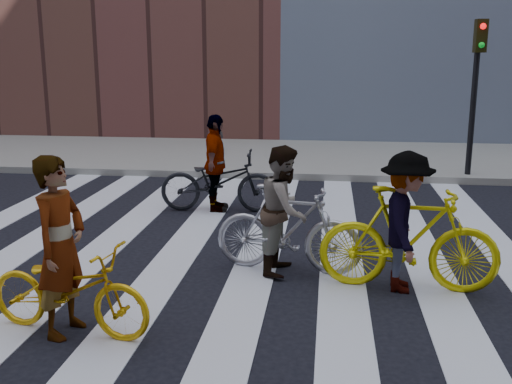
% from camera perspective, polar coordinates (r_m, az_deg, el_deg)
% --- Properties ---
extents(ground, '(100.00, 100.00, 0.00)m').
position_cam_1_polar(ground, '(8.14, -3.64, -6.11)').
color(ground, black).
rests_on(ground, ground).
extents(sidewalk_far, '(100.00, 5.00, 0.15)m').
position_cam_1_polar(sidewalk_far, '(15.34, 1.49, 3.39)').
color(sidewalk_far, gray).
rests_on(sidewalk_far, ground).
extents(zebra_crosswalk, '(8.25, 10.00, 0.01)m').
position_cam_1_polar(zebra_crosswalk, '(8.14, -3.64, -6.07)').
color(zebra_crosswalk, silver).
rests_on(zebra_crosswalk, ground).
extents(traffic_signal, '(0.22, 0.42, 3.33)m').
position_cam_1_polar(traffic_signal, '(13.21, 20.28, 10.63)').
color(traffic_signal, black).
rests_on(traffic_signal, ground).
extents(bike_yellow_left, '(1.80, 0.89, 0.90)m').
position_cam_1_polar(bike_yellow_left, '(6.13, -17.40, -8.82)').
color(bike_yellow_left, '#E3A80C').
rests_on(bike_yellow_left, ground).
extents(bike_silver_mid, '(1.90, 0.79, 1.11)m').
position_cam_1_polar(bike_silver_mid, '(7.43, 3.07, -3.52)').
color(bike_silver_mid, '#A9A9B3').
rests_on(bike_silver_mid, ground).
extents(bike_yellow_right, '(2.06, 0.71, 1.22)m').
position_cam_1_polar(bike_yellow_right, '(7.05, 14.34, -4.37)').
color(bike_yellow_right, yellow).
rests_on(bike_yellow_right, ground).
extents(bike_dark_rear, '(2.04, 0.81, 1.05)m').
position_cam_1_polar(bike_dark_rear, '(10.27, -3.59, 1.03)').
color(bike_dark_rear, black).
rests_on(bike_dark_rear, ground).
extents(rider_left, '(0.53, 0.71, 1.77)m').
position_cam_1_polar(rider_left, '(6.01, -18.12, -4.97)').
color(rider_left, slate).
rests_on(rider_left, ground).
extents(rider_mid, '(0.71, 0.86, 1.59)m').
position_cam_1_polar(rider_mid, '(7.36, 2.71, -1.70)').
color(rider_mid, slate).
rests_on(rider_mid, ground).
extents(rider_right, '(0.67, 1.09, 1.62)m').
position_cam_1_polar(rider_right, '(6.99, 14.03, -2.80)').
color(rider_right, slate).
rests_on(rider_right, ground).
extents(rider_rear, '(0.46, 1.00, 1.67)m').
position_cam_1_polar(rider_rear, '(10.22, -3.89, 2.72)').
color(rider_rear, slate).
rests_on(rider_rear, ground).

